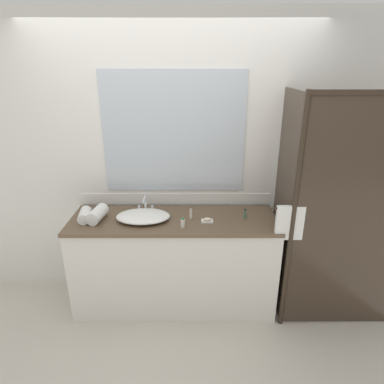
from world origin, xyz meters
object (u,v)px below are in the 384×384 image
(amenity_bottle_lotion, at_px, (192,214))
(amenity_bottle_shampoo, at_px, (184,223))
(rolled_towel_near_edge, at_px, (86,215))
(soap_dish, at_px, (209,220))
(amenity_bottle_conditioner, at_px, (246,214))
(faucet, at_px, (147,206))
(rolled_towel_middle, at_px, (99,214))
(sink_basin, at_px, (144,216))

(amenity_bottle_lotion, height_order, amenity_bottle_shampoo, amenity_bottle_lotion)
(rolled_towel_near_edge, bearing_deg, soap_dish, -1.54)
(amenity_bottle_conditioner, distance_m, rolled_towel_near_edge, 1.38)
(amenity_bottle_lotion, bearing_deg, amenity_bottle_shampoo, -111.30)
(amenity_bottle_conditioner, bearing_deg, amenity_bottle_lotion, -178.25)
(amenity_bottle_conditioner, bearing_deg, faucet, 171.77)
(faucet, bearing_deg, rolled_towel_middle, -156.24)
(amenity_bottle_shampoo, bearing_deg, sink_basin, 156.88)
(sink_basin, distance_m, amenity_bottle_shampoo, 0.38)
(amenity_bottle_shampoo, height_order, rolled_towel_near_edge, rolled_towel_near_edge)
(amenity_bottle_lotion, relative_size, amenity_bottle_conditioner, 1.09)
(soap_dish, distance_m, amenity_bottle_shampoo, 0.23)
(sink_basin, xyz_separation_m, rolled_towel_middle, (-0.39, -0.01, 0.02))
(amenity_bottle_lotion, bearing_deg, rolled_towel_middle, -177.91)
(amenity_bottle_shampoo, bearing_deg, soap_dish, 27.84)
(amenity_bottle_lotion, relative_size, amenity_bottle_shampoo, 1.06)
(amenity_bottle_shampoo, bearing_deg, rolled_towel_near_edge, 170.80)
(sink_basin, height_order, rolled_towel_near_edge, rolled_towel_near_edge)
(soap_dish, bearing_deg, sink_basin, 175.98)
(sink_basin, distance_m, rolled_towel_middle, 0.39)
(amenity_bottle_conditioner, xyz_separation_m, rolled_towel_near_edge, (-1.38, -0.05, 0.01))
(amenity_bottle_shampoo, height_order, rolled_towel_middle, rolled_towel_middle)
(rolled_towel_near_edge, xyz_separation_m, rolled_towel_middle, (0.11, 0.00, 0.01))
(rolled_towel_middle, bearing_deg, soap_dish, -1.86)
(soap_dish, bearing_deg, amenity_bottle_conditioner, 12.59)
(faucet, height_order, amenity_bottle_shampoo, faucet)
(sink_basin, bearing_deg, rolled_towel_near_edge, -178.78)
(soap_dish, relative_size, rolled_towel_near_edge, 0.51)
(amenity_bottle_lotion, bearing_deg, rolled_towel_near_edge, -178.02)
(amenity_bottle_conditioner, bearing_deg, rolled_towel_middle, -178.03)
(sink_basin, relative_size, amenity_bottle_conditioner, 5.38)
(sink_basin, relative_size, rolled_towel_middle, 1.99)
(amenity_bottle_shampoo, distance_m, rolled_towel_near_edge, 0.86)
(sink_basin, bearing_deg, soap_dish, -4.02)
(soap_dish, relative_size, amenity_bottle_lotion, 1.06)
(soap_dish, xyz_separation_m, rolled_towel_middle, (-0.94, 0.03, 0.04))
(faucet, bearing_deg, amenity_bottle_lotion, -19.08)
(faucet, xyz_separation_m, amenity_bottle_shampoo, (0.35, -0.31, -0.01))
(amenity_bottle_shampoo, relative_size, rolled_towel_near_edge, 0.45)
(faucet, relative_size, amenity_bottle_shampoo, 1.92)
(sink_basin, xyz_separation_m, faucet, (0.00, 0.16, 0.02))
(amenity_bottle_conditioner, bearing_deg, soap_dish, -167.41)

